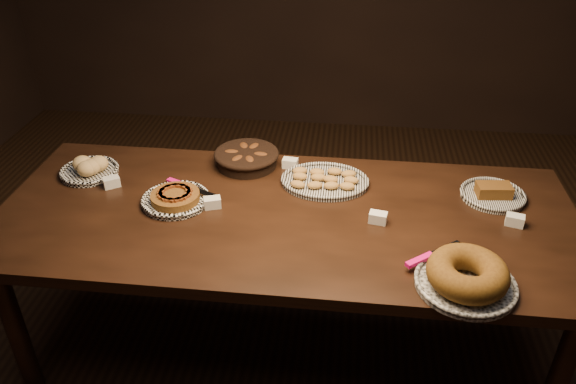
# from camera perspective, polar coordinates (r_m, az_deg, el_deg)

# --- Properties ---
(ground) EXTENTS (5.00, 5.00, 0.00)m
(ground) POSITION_cam_1_polar(r_m,az_deg,el_deg) (2.81, -0.19, -14.91)
(ground) COLOR black
(ground) RESTS_ON ground
(buffet_table) EXTENTS (2.40, 1.00, 0.75)m
(buffet_table) POSITION_cam_1_polar(r_m,az_deg,el_deg) (2.36, -0.22, -3.60)
(buffet_table) COLOR black
(buffet_table) RESTS_ON ground
(apple_tart_plate) EXTENTS (0.32, 0.29, 0.06)m
(apple_tart_plate) POSITION_cam_1_polar(r_m,az_deg,el_deg) (2.42, -11.35, -0.61)
(apple_tart_plate) COLOR white
(apple_tart_plate) RESTS_ON buffet_table
(madeleine_platter) EXTENTS (0.39, 0.32, 0.04)m
(madeleine_platter) POSITION_cam_1_polar(r_m,az_deg,el_deg) (2.51, 3.74, 1.19)
(madeleine_platter) COLOR black
(madeleine_platter) RESTS_ON buffet_table
(bundt_cake_plate) EXTENTS (0.39, 0.41, 0.11)m
(bundt_cake_plate) POSITION_cam_1_polar(r_m,az_deg,el_deg) (2.02, 17.69, -8.15)
(bundt_cake_plate) COLOR black
(bundt_cake_plate) RESTS_ON buffet_table
(croissant_basket) EXTENTS (0.33, 0.33, 0.08)m
(croissant_basket) POSITION_cam_1_polar(r_m,az_deg,el_deg) (2.65, -4.23, 3.58)
(croissant_basket) COLOR black
(croissant_basket) RESTS_ON buffet_table
(bread_roll_plate) EXTENTS (0.27, 0.27, 0.08)m
(bread_roll_plate) POSITION_cam_1_polar(r_m,az_deg,el_deg) (2.72, -19.51, 2.30)
(bread_roll_plate) COLOR white
(bread_roll_plate) RESTS_ON buffet_table
(loaf_plate) EXTENTS (0.28, 0.28, 0.06)m
(loaf_plate) POSITION_cam_1_polar(r_m,az_deg,el_deg) (2.56, 20.10, -0.17)
(loaf_plate) COLOR black
(loaf_plate) RESTS_ON buffet_table
(tent_cards) EXTENTS (1.79, 0.46, 0.04)m
(tent_cards) POSITION_cam_1_polar(r_m,az_deg,el_deg) (2.38, 0.85, -0.39)
(tent_cards) COLOR white
(tent_cards) RESTS_ON buffet_table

